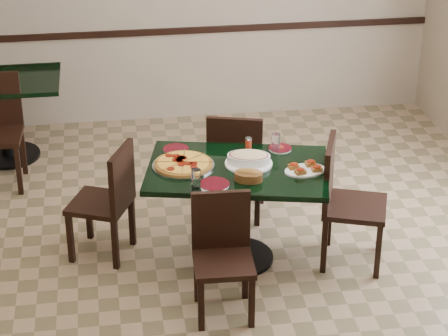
{
  "coord_description": "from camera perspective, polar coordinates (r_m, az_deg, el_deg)",
  "views": [
    {
      "loc": [
        -0.7,
        -5.3,
        3.47
      ],
      "look_at": [
        0.08,
        0.0,
        0.78
      ],
      "focal_mm": 70.0,
      "sensor_mm": 36.0,
      "label": 1
    }
  ],
  "objects": [
    {
      "name": "napkin_setting",
      "position": [
        5.8,
        -0.75,
        -1.32
      ],
      "size": [
        0.18,
        0.18,
        0.01
      ],
      "rotation": [
        0.0,
        0.0,
        0.21
      ],
      "color": "white",
      "rests_on": "main_table"
    },
    {
      "name": "chair_near",
      "position": [
        5.7,
        -0.1,
        -5.28
      ],
      "size": [
        0.4,
        0.4,
        0.83
      ],
      "rotation": [
        0.0,
        0.0,
        -0.04
      ],
      "color": "black",
      "rests_on": "floor"
    },
    {
      "name": "back_table",
      "position": [
        7.98,
        -14.27,
        4.12
      ],
      "size": [
        1.04,
        0.76,
        0.75
      ],
      "rotation": [
        0.0,
        0.0,
        -0.0
      ],
      "color": "black",
      "rests_on": "floor"
    },
    {
      "name": "floor",
      "position": [
        6.37,
        -0.71,
        -6.36
      ],
      "size": [
        5.5,
        5.5,
        0.0
      ],
      "primitive_type": "plane",
      "color": "#8D7151",
      "rests_on": "ground"
    },
    {
      "name": "water_glass_a",
      "position": [
        6.29,
        3.4,
        1.65
      ],
      "size": [
        0.06,
        0.06,
        0.14
      ],
      "primitive_type": "cylinder",
      "color": "white",
      "rests_on": "main_table"
    },
    {
      "name": "pepperoni_pizza",
      "position": [
        6.09,
        -2.67,
        0.27
      ],
      "size": [
        0.44,
        0.44,
        0.04
      ],
      "rotation": [
        0.0,
        0.0,
        -0.16
      ],
      "color": "#B0B0B7",
      "rests_on": "main_table"
    },
    {
      "name": "chair_right",
      "position": [
        6.23,
        7.8,
        -1.83
      ],
      "size": [
        0.56,
        0.56,
        0.94
      ],
      "rotation": [
        0.0,
        0.0,
        1.23
      ],
      "color": "black",
      "rests_on": "floor"
    },
    {
      "name": "chair_far",
      "position": [
        6.73,
        0.79,
        0.5
      ],
      "size": [
        0.52,
        0.52,
        0.9
      ],
      "rotation": [
        0.0,
        0.0,
        2.86
      ],
      "color": "black",
      "rests_on": "floor"
    },
    {
      "name": "side_plate_far_l",
      "position": [
        6.33,
        -3.16,
        1.23
      ],
      "size": [
        0.19,
        0.19,
        0.02
      ],
      "rotation": [
        0.0,
        0.0,
        -0.14
      ],
      "color": "white",
      "rests_on": "main_table"
    },
    {
      "name": "main_table",
      "position": [
        6.16,
        0.87,
        -1.48
      ],
      "size": [
        1.39,
        1.06,
        0.75
      ],
      "rotation": [
        0.0,
        0.0,
        -0.22
      ],
      "color": "black",
      "rests_on": "floor"
    },
    {
      "name": "side_plate_far_r",
      "position": [
        6.35,
        3.68,
        1.3
      ],
      "size": [
        0.17,
        0.17,
        0.03
      ],
      "rotation": [
        0.0,
        0.0,
        0.02
      ],
      "color": "white",
      "rests_on": "main_table"
    },
    {
      "name": "bruschetta_platter",
      "position": [
        6.03,
        5.32,
        -0.03
      ],
      "size": [
        0.32,
        0.25,
        0.05
      ],
      "rotation": [
        0.0,
        0.0,
        0.16
      ],
      "color": "white",
      "rests_on": "main_table"
    },
    {
      "name": "bread_basket",
      "position": [
        5.88,
        1.61,
        -0.48
      ],
      "size": [
        0.23,
        0.19,
        0.09
      ],
      "rotation": [
        0.0,
        0.0,
        -0.32
      ],
      "color": "brown",
      "rests_on": "main_table"
    },
    {
      "name": "lasagna_casserole",
      "position": [
        6.1,
        1.63,
        0.64
      ],
      "size": [
        0.34,
        0.33,
        0.09
      ],
      "rotation": [
        0.0,
        0.0,
        -0.21
      ],
      "color": "white",
      "rests_on": "main_table"
    },
    {
      "name": "chair_left",
      "position": [
        6.31,
        -7.48,
        -1.86
      ],
      "size": [
        0.53,
        0.53,
        0.87
      ],
      "rotation": [
        0.0,
        0.0,
        -1.98
      ],
      "color": "black",
      "rests_on": "floor"
    },
    {
      "name": "water_glass_b",
      "position": [
        5.78,
        -1.84,
        -0.71
      ],
      "size": [
        0.06,
        0.06,
        0.14
      ],
      "primitive_type": "cylinder",
      "color": "white",
      "rests_on": "main_table"
    },
    {
      "name": "pepper_shaker",
      "position": [
        6.34,
        1.61,
        1.66
      ],
      "size": [
        0.05,
        0.05,
        0.08
      ],
      "color": "#AE2B12",
      "rests_on": "main_table"
    },
    {
      "name": "room_shell",
      "position": [
        7.59,
        5.23,
        8.88
      ],
      "size": [
        5.5,
        5.5,
        5.5
      ],
      "color": "silver",
      "rests_on": "floor"
    },
    {
      "name": "side_plate_near",
      "position": [
        5.83,
        -0.64,
        -1.07
      ],
      "size": [
        0.2,
        0.2,
        0.02
      ],
      "rotation": [
        0.0,
        0.0,
        -0.54
      ],
      "color": "white",
      "rests_on": "main_table"
    }
  ]
}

